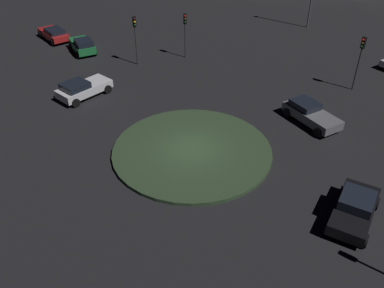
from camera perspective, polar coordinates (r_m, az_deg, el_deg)
name	(u,v)px	position (r m, az deg, el deg)	size (l,w,h in m)	color
ground_plane	(192,152)	(26.39, 0.00, -1.10)	(116.10, 116.10, 0.00)	black
roundabout_island	(192,150)	(26.32, 0.00, -0.90)	(10.32, 10.32, 0.23)	#2D4228
car_red	(54,34)	(46.72, -18.84, 14.46)	(2.31, 4.48, 1.31)	red
car_green	(83,45)	(42.45, -15.11, 13.25)	(2.26, 4.01, 1.53)	#1E7238
car_white	(82,88)	(33.65, -15.14, 7.56)	(4.63, 3.00, 1.46)	white
car_grey	(310,113)	(30.29, 16.29, 4.14)	(2.20, 4.46, 1.41)	slate
car_black	(355,208)	(22.79, 21.89, -8.39)	(4.60, 3.51, 1.52)	black
traffic_light_west	(361,53)	(35.32, 22.62, 11.68)	(0.36, 0.30, 4.46)	#2D2D2D
traffic_light_south	(135,31)	(37.90, -7.99, 15.43)	(0.34, 0.38, 4.47)	#2D2D2D
traffic_light_southwest	(185,27)	(39.17, -0.98, 16.12)	(0.37, 0.40, 4.22)	#2D2D2D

